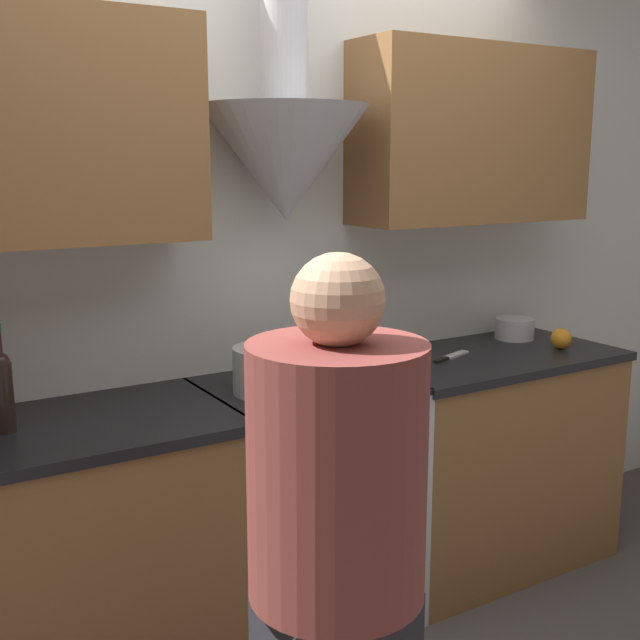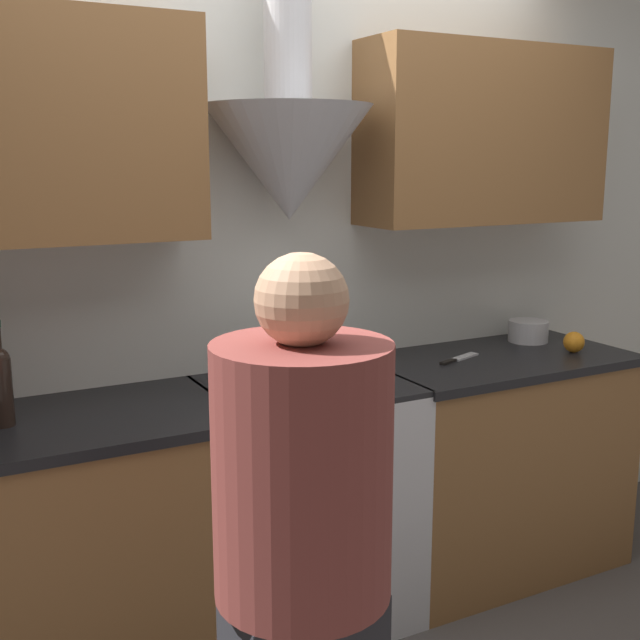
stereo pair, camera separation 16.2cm
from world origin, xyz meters
name	(u,v)px [view 1 (the left image)]	position (x,y,z in m)	size (l,w,h in m)	color
wall_back	(259,224)	(-0.04, 0.57, 1.47)	(8.40, 0.60, 2.60)	silver
counter_left	(24,574)	(-1.00, 0.30, 0.46)	(1.32, 0.62, 0.92)	brown
counter_right	(484,457)	(0.88, 0.30, 0.46)	(1.08, 0.62, 0.92)	brown
stove_range	(306,502)	(0.00, 0.31, 0.46)	(0.70, 0.60, 0.92)	silver
wine_bottle_6	(1,388)	(-1.02, 0.32, 1.05)	(0.07, 0.07, 0.33)	black
stock_pot	(270,370)	(-0.16, 0.28, 1.00)	(0.26, 0.26, 0.16)	silver
mixing_bowl	(343,368)	(0.16, 0.30, 0.95)	(0.25, 0.25, 0.07)	silver
orange_fruit	(561,339)	(1.19, 0.20, 0.96)	(0.09, 0.09, 0.09)	orange
saucepan	(515,328)	(1.17, 0.44, 0.96)	(0.17, 0.17, 0.09)	silver
chefs_knife	(451,357)	(0.70, 0.33, 0.92)	(0.23, 0.11, 0.01)	silver
person_foreground_left	(336,586)	(-0.58, -0.81, 0.84)	(0.37, 0.37, 1.53)	#28282D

